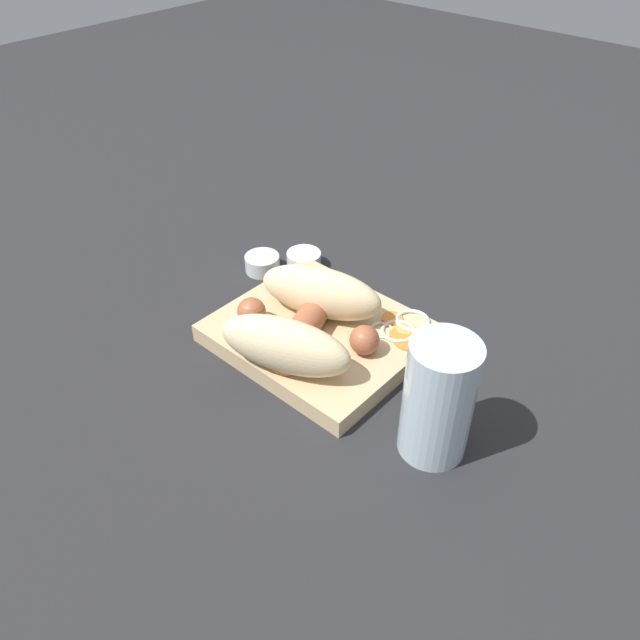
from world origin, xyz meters
The scene contains 8 objects.
ground_plane centered at (0.00, 0.00, 0.00)m, with size 3.00×3.00×0.00m, color #232326.
food_tray centered at (0.00, 0.00, 0.01)m, with size 0.23×0.20×0.02m.
bread_roll centered at (0.00, 0.03, 0.05)m, with size 0.19×0.19×0.06m.
sausage centered at (0.00, 0.02, 0.04)m, with size 0.16×0.14×0.03m.
pickled_veggies centered at (-0.08, -0.06, 0.02)m, with size 0.08×0.07×0.00m.
condiment_cup_near centered at (0.12, -0.10, 0.01)m, with size 0.05×0.05×0.02m.
condiment_cup_far centered at (0.16, -0.06, 0.01)m, with size 0.05×0.05×0.02m.
drink_glass centered at (-0.19, 0.05, 0.07)m, with size 0.07×0.07×0.13m.
Camera 1 is at (-0.38, 0.42, 0.49)m, focal length 35.00 mm.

